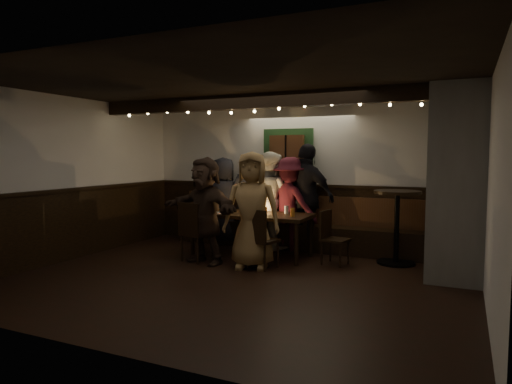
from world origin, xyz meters
The scene contains 13 objects.
room centered at (1.07, 1.42, 1.07)m, with size 6.02×5.01×2.62m.
dining_table centered at (-0.46, 1.40, 0.65)m, with size 2.00×0.86×0.86m.
chair_near_left centered at (-1.09, 0.62, 0.53)m, with size 0.51×0.51×0.94m.
chair_near_right centered at (0.03, 0.63, 0.50)m, with size 0.48×0.48×0.89m.
chair_end centered at (0.90, 1.39, 0.46)m, with size 0.43×0.43×0.82m.
high_top centered at (1.82, 1.82, 0.72)m, with size 0.71×0.71×1.13m.
person_a centered at (-1.37, 2.13, 0.82)m, with size 0.80×0.52×1.63m, color black.
person_b centered at (-0.88, 2.17, 0.83)m, with size 0.61×0.40×1.66m, color #27272D.
person_c centered at (-0.41, 2.10, 0.87)m, with size 0.84×0.66×1.73m, color silver.
person_d centered at (-0.02, 2.09, 0.82)m, with size 1.06×0.61×1.64m, color #40111C.
person_e centered at (0.27, 2.14, 0.94)m, with size 1.10×0.46×1.87m, color black.
person_f centered at (-0.89, 0.64, 0.82)m, with size 1.53×0.49×1.65m, color #31231A.
person_g centered at (-0.10, 0.66, 0.86)m, with size 0.85×0.55×1.73m, color #9E7C49.
Camera 1 is at (2.74, -5.38, 1.68)m, focal length 32.00 mm.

